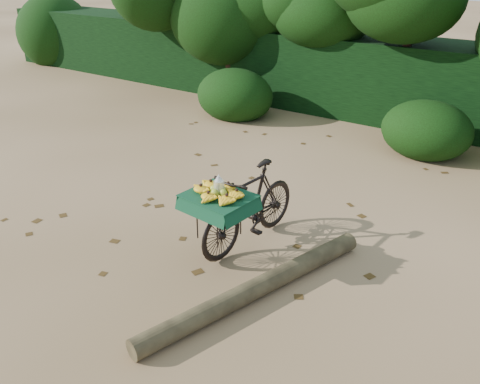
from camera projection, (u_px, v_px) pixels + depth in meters
The scene contains 7 objects.
ground at pixel (231, 221), 7.50m from camera, with size 80.00×80.00×0.00m, color tan.
vendor_bicycle at pixel (248, 205), 6.69m from camera, with size 0.86×1.91×1.12m.
fallen_log at pixel (258, 287), 5.83m from camera, with size 0.23×0.23×3.24m, color brown.
hedge_backdrop at pixel (390, 79), 11.77m from camera, with size 26.00×1.80×1.80m, color black.
tree_row at pixel (354, 32), 11.04m from camera, with size 14.50×2.00×4.00m, color black, non-canonical shape.
bush_clumps at pixel (376, 124), 10.23m from camera, with size 8.80×1.70×0.90m, color black, non-canonical shape.
leaf_litter at pixel (256, 204), 7.98m from camera, with size 7.00×7.30×0.01m, color #442D12, non-canonical shape.
Camera 1 is at (3.87, -5.33, 3.62)m, focal length 38.00 mm.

